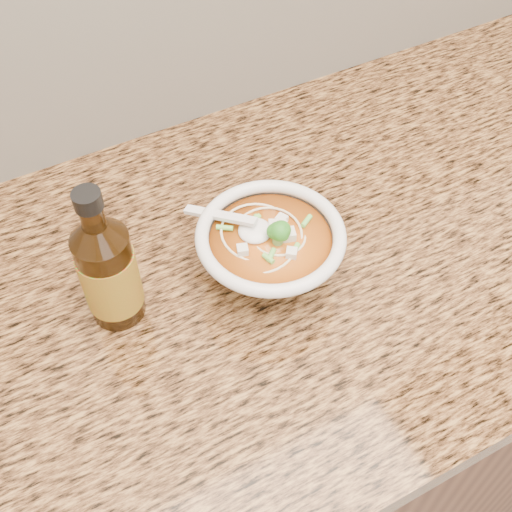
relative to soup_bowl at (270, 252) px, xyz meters
name	(u,v)px	position (x,y,z in m)	size (l,w,h in m)	color
cabinet	(304,393)	(0.10, 0.02, -0.51)	(4.00, 0.65, 0.86)	#32190F
counter_slab	(323,243)	(0.10, 0.02, -0.06)	(4.00, 0.68, 0.04)	olive
soup_bowl	(270,252)	(0.00, 0.00, 0.00)	(0.18, 0.19, 0.10)	white
hot_sauce_bottle	(108,271)	(-0.19, 0.04, 0.03)	(0.08, 0.08, 0.21)	#361D07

